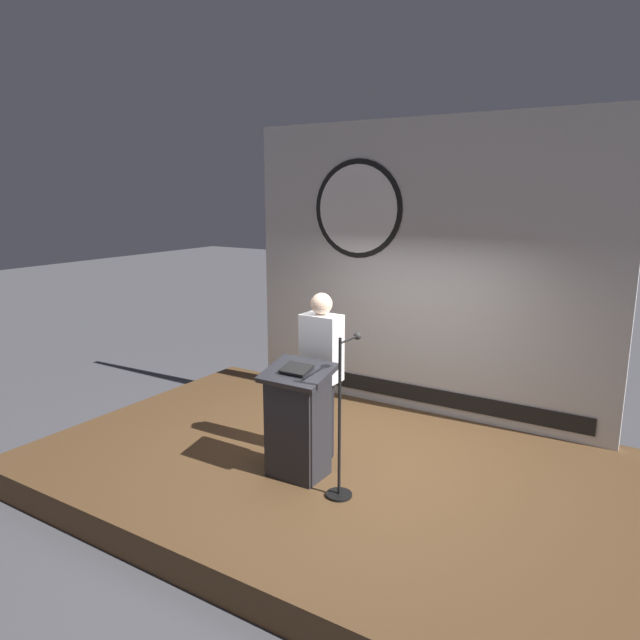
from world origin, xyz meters
name	(u,v)px	position (x,y,z in m)	size (l,w,h in m)	color
ground_plane	(344,490)	(0.00, 0.00, 0.00)	(40.00, 40.00, 0.00)	#4C4C51
stage_platform	(345,477)	(0.00, 0.00, 0.15)	(6.40, 4.00, 0.30)	brown
banner_display	(420,269)	(-0.02, 1.85, 2.08)	(4.66, 0.12, 3.56)	silver
podium	(298,422)	(-0.27, -0.44, 0.85)	(0.64, 0.50, 1.13)	#26262B
speaker_person	(321,375)	(-0.31, 0.04, 1.19)	(0.40, 0.26, 1.73)	black
microphone_stand	(342,442)	(0.28, -0.55, 0.82)	(0.24, 0.47, 1.49)	black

